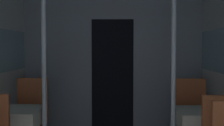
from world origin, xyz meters
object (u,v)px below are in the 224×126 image
at_px(dining_table_right_1, 204,123).
at_px(support_pole_right_1, 173,74).
at_px(dining_table_left_1, 15,121).
at_px(support_pole_left_1, 44,74).

bearing_deg(dining_table_right_1, support_pole_right_1, 180.00).
distance_m(dining_table_left_1, support_pole_left_1, 0.62).
relative_size(support_pole_left_1, support_pole_right_1, 1.00).
xyz_separation_m(support_pole_left_1, support_pole_right_1, (1.39, 0.00, 0.00)).
distance_m(support_pole_left_1, dining_table_right_1, 1.79).
height_order(dining_table_left_1, support_pole_left_1, support_pole_left_1).
xyz_separation_m(dining_table_left_1, dining_table_right_1, (2.05, 0.00, 0.00)).
distance_m(dining_table_left_1, support_pole_right_1, 1.79).
relative_size(dining_table_left_1, support_pole_left_1, 0.33).
xyz_separation_m(dining_table_left_1, support_pole_left_1, (0.33, 0.00, 0.52)).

